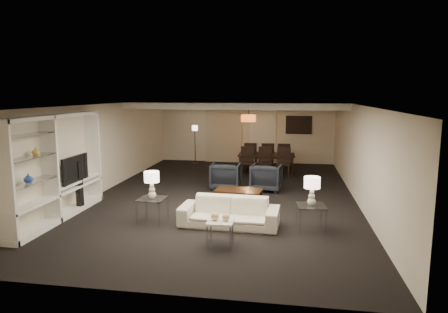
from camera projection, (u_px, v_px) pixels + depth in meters
name	position (u px, v px, depth m)	size (l,w,h in m)	color
floor	(224.00, 196.00, 10.99)	(11.00, 11.00, 0.00)	black
ceiling	(224.00, 105.00, 10.59)	(7.00, 11.00, 0.02)	silver
wall_back	(246.00, 132.00, 16.15)	(7.00, 0.02, 2.50)	beige
wall_front	(159.00, 209.00, 5.43)	(7.00, 0.02, 2.50)	beige
wall_left	(103.00, 148.00, 11.35)	(0.02, 11.00, 2.50)	beige
wall_right	(358.00, 154.00, 10.23)	(0.02, 11.00, 2.50)	beige
ceiling_soffit	(240.00, 104.00, 14.02)	(7.00, 4.00, 0.20)	silver
curtains	(224.00, 133.00, 16.22)	(1.50, 0.12, 2.40)	beige
door	(263.00, 137.00, 16.04)	(0.90, 0.05, 2.10)	silver
painting	(299.00, 125.00, 15.73)	(0.95, 0.04, 0.65)	#142D38
media_unit	(57.00, 168.00, 8.80)	(0.38, 3.40, 2.35)	white
pendant_light	(248.00, 118.00, 14.05)	(0.52, 0.52, 0.24)	#D8591E
sofa	(229.00, 212.00, 8.46)	(2.09, 0.82, 0.61)	beige
coffee_table	(239.00, 197.00, 10.04)	(1.15, 0.67, 0.41)	black
armchair_left	(226.00, 176.00, 11.76)	(0.83, 0.86, 0.78)	black
armchair_right	(267.00, 177.00, 11.57)	(0.83, 0.86, 0.78)	black
side_table_left	(153.00, 210.00, 8.74)	(0.57, 0.57, 0.54)	white
side_table_right	(311.00, 218.00, 8.20)	(0.57, 0.57, 0.54)	silver
table_lamp_left	(152.00, 185.00, 8.65)	(0.33, 0.33, 0.59)	beige
table_lamp_right	(312.00, 191.00, 8.11)	(0.33, 0.33, 0.59)	beige
marble_table	(220.00, 233.00, 7.40)	(0.48, 0.48, 0.48)	white
gold_gourd_a	(215.00, 216.00, 7.37)	(0.15, 0.15, 0.15)	#DAC373
gold_gourd_b	(226.00, 217.00, 7.33)	(0.13, 0.13, 0.13)	tan
television	(71.00, 169.00, 9.30)	(0.14, 1.07, 0.61)	black
vase_blue	(28.00, 178.00, 7.83)	(0.18, 0.18, 0.19)	#224493
vase_amber	(36.00, 151.00, 8.04)	(0.17, 0.17, 0.17)	gold
floor_speaker	(79.00, 186.00, 9.54)	(0.13, 0.13, 1.21)	black
dining_table	(266.00, 164.00, 13.94)	(1.95, 1.09, 0.68)	black
chair_nl	(247.00, 162.00, 13.38)	(0.47, 0.47, 1.02)	black
chair_nm	(265.00, 163.00, 13.28)	(0.47, 0.47, 1.02)	black
chair_nr	(283.00, 163.00, 13.19)	(0.47, 0.47, 1.02)	black
chair_fl	(251.00, 156.00, 14.65)	(0.47, 0.47, 1.02)	black
chair_fm	(267.00, 156.00, 14.55)	(0.47, 0.47, 1.02)	black
chair_fr	(284.00, 157.00, 14.45)	(0.47, 0.47, 1.02)	black
floor_lamp	(195.00, 145.00, 15.83)	(0.22, 0.22, 1.53)	black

